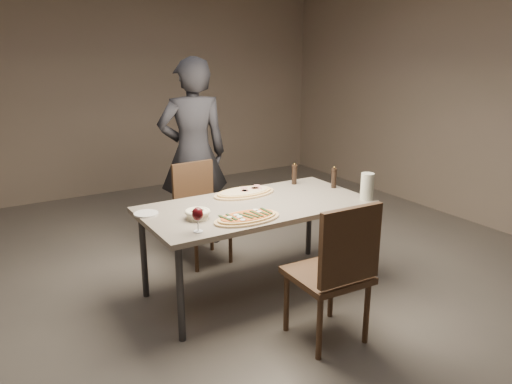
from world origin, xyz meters
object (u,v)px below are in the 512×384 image
pepper_mill_left (334,178)px  chair_far (199,206)px  diner (193,154)px  dining_table (256,211)px  carafe (367,187)px  ham_pizza (245,193)px  bread_basket (198,213)px  chair_near (337,267)px  zucchini_pizza (247,217)px

pepper_mill_left → chair_far: (-0.94, 0.80, -0.33)m
chair_far → diner: size_ratio=0.49×
dining_table → carafe: (0.83, -0.37, 0.17)m
dining_table → diner: bearing=89.2°
ham_pizza → bread_basket: bread_basket is taller
dining_table → chair_near: chair_near is taller
carafe → pepper_mill_left: bearing=90.0°
pepper_mill_left → carafe: 0.41m
ham_pizza → carafe: 1.01m
zucchini_pizza → chair_far: chair_far is taller
zucchini_pizza → diner: bearing=85.2°
zucchini_pizza → bread_basket: bearing=150.5°
dining_table → ham_pizza: size_ratio=3.25×
carafe → chair_near: size_ratio=0.22×
pepper_mill_left → chair_far: bearing=139.8°
ham_pizza → diner: bearing=73.9°
zucchini_pizza → chair_near: (0.30, -0.66, -0.20)m
bread_basket → chair_far: 1.05m
carafe → chair_far: carafe is taller
chair_near → chair_far: 1.79m
dining_table → chair_near: size_ratio=1.78×
bread_basket → carafe: size_ratio=0.85×
chair_near → chair_far: (-0.16, 1.78, -0.05)m
dining_table → diner: size_ratio=0.97×
carafe → diner: bearing=117.1°
ham_pizza → diner: diner is taller
diner → chair_far: bearing=83.7°
pepper_mill_left → diner: bearing=124.7°
chair_near → diner: size_ratio=0.54×
chair_near → carafe: bearing=38.2°
dining_table → zucchini_pizza: bearing=-131.3°
dining_table → ham_pizza: (0.06, 0.28, 0.07)m
chair_near → ham_pizza: bearing=91.8°
bread_basket → diner: bearing=66.7°
carafe → zucchini_pizza: bearing=175.4°
pepper_mill_left → chair_near: (-0.78, -0.98, -0.27)m
zucchini_pizza → diner: diner is taller
pepper_mill_left → chair_near: size_ratio=0.19×
ham_pizza → pepper_mill_left: bearing=-35.2°
dining_table → pepper_mill_left: size_ratio=9.30×
chair_far → carafe: bearing=125.0°
zucchini_pizza → bread_basket: 0.36m
bread_basket → chair_far: bearing=65.0°
zucchini_pizza → pepper_mill_left: pepper_mill_left is taller
pepper_mill_left → carafe: bearing=-90.0°
diner → pepper_mill_left: bearing=137.1°
dining_table → diner: diner is taller
ham_pizza → chair_far: size_ratio=0.60×
ham_pizza → chair_near: size_ratio=0.55×
chair_near → diner: bearing=92.9°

